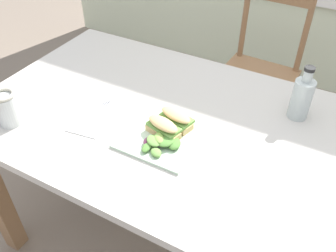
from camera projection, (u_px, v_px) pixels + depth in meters
The scene contains 10 objects.
dining_table at pixel (164, 141), 1.34m from camera, with size 1.33×0.86×0.74m.
chair_wooden_far at pixel (258, 74), 2.03m from camera, with size 0.42×0.42×0.87m.
plate_lunch at pixel (162, 136), 1.17m from camera, with size 0.24×0.24×0.01m, color beige.
sandwich_half_front at pixel (162, 127), 1.16m from camera, with size 0.13×0.09×0.06m.
sandwich_half_back at pixel (176, 118), 1.19m from camera, with size 0.13×0.09×0.06m.
salad_mixed_greens at pixel (161, 142), 1.12m from camera, with size 0.12×0.13×0.03m.
napkin_folded at pixel (96, 116), 1.26m from camera, with size 0.12×0.21×0.00m, color white.
fork_on_napkin at pixel (98, 113), 1.27m from camera, with size 0.04×0.19×0.00m.
bottle_cold_brew at pixel (301, 100), 1.22m from camera, with size 0.07×0.07×0.20m.
mason_jar_iced_tea at pixel (7, 110), 1.20m from camera, with size 0.08×0.08×0.12m.
Camera 1 is at (0.44, -0.75, 1.52)m, focal length 38.70 mm.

